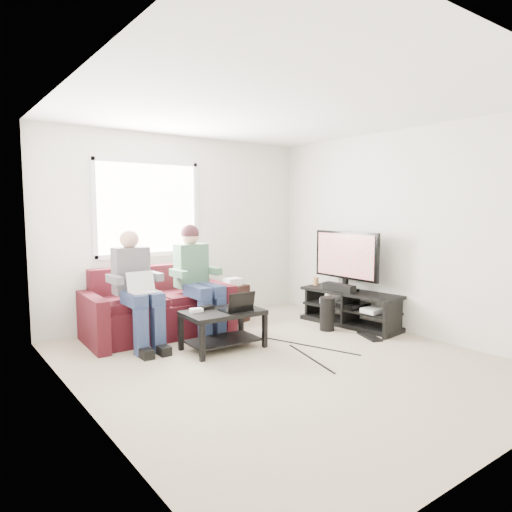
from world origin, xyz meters
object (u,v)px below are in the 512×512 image
(sofa, at_px, (158,310))
(end_table, at_px, (233,302))
(coffee_table, at_px, (223,321))
(tv, at_px, (346,257))
(subwoofer, at_px, (327,314))
(tv_stand, at_px, (350,310))

(sofa, bearing_deg, end_table, -0.35)
(coffee_table, height_order, tv, tv)
(sofa, xyz_separation_m, subwoofer, (1.88, -1.14, -0.10))
(tv_stand, height_order, end_table, end_table)
(coffee_table, xyz_separation_m, tv, (1.96, -0.05, 0.61))
(subwoofer, xyz_separation_m, end_table, (-0.74, 1.14, 0.06))
(subwoofer, distance_m, end_table, 1.36)
(coffee_table, relative_size, subwoofer, 2.06)
(tv_stand, xyz_separation_m, tv, (-0.00, 0.10, 0.72))
(tv, bearing_deg, tv_stand, -88.53)
(tv_stand, xyz_separation_m, subwoofer, (-0.44, 0.01, 0.01))
(coffee_table, height_order, end_table, end_table)
(coffee_table, xyz_separation_m, tv_stand, (1.97, -0.15, -0.11))
(sofa, xyz_separation_m, tv, (2.31, -1.05, 0.62))
(tv, bearing_deg, coffee_table, 178.49)
(tv_stand, relative_size, subwoofer, 3.37)
(sofa, bearing_deg, tv, -24.50)
(sofa, distance_m, tv, 2.61)
(subwoofer, bearing_deg, coffee_table, 174.66)
(sofa, distance_m, coffee_table, 1.06)
(sofa, relative_size, subwoofer, 4.16)
(sofa, xyz_separation_m, coffee_table, (0.35, -1.00, 0.01))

